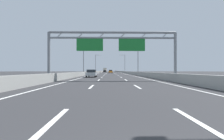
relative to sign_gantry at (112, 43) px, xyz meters
name	(u,v)px	position (x,y,z in m)	size (l,w,h in m)	color
ground_plane	(110,73)	(0.05, 79.12, -4.83)	(260.00, 260.00, 0.00)	#2D2D30
lane_dash_left_0	(50,124)	(-1.75, -17.38, -4.82)	(0.16, 3.00, 0.01)	white
lane_dash_left_1	(91,87)	(-1.75, -8.38, -4.82)	(0.16, 3.00, 0.01)	white
lane_dash_left_2	(99,80)	(-1.75, 0.62, -4.82)	(0.16, 3.00, 0.01)	white
lane_dash_left_3	(102,77)	(-1.75, 9.62, -4.82)	(0.16, 3.00, 0.01)	white
lane_dash_left_4	(104,76)	(-1.75, 18.62, -4.82)	(0.16, 3.00, 0.01)	white
lane_dash_left_5	(105,75)	(-1.75, 27.62, -4.82)	(0.16, 3.00, 0.01)	white
lane_dash_left_6	(105,74)	(-1.75, 36.62, -4.82)	(0.16, 3.00, 0.01)	white
lane_dash_left_7	(106,74)	(-1.75, 45.62, -4.82)	(0.16, 3.00, 0.01)	white
lane_dash_left_8	(106,73)	(-1.75, 54.62, -4.82)	(0.16, 3.00, 0.01)	white
lane_dash_left_9	(107,73)	(-1.75, 63.62, -4.82)	(0.16, 3.00, 0.01)	white
lane_dash_left_10	(107,73)	(-1.75, 72.62, -4.82)	(0.16, 3.00, 0.01)	white
lane_dash_left_11	(107,72)	(-1.75, 81.62, -4.82)	(0.16, 3.00, 0.01)	white
lane_dash_left_12	(107,72)	(-1.75, 90.62, -4.82)	(0.16, 3.00, 0.01)	white
lane_dash_left_13	(108,72)	(-1.75, 99.62, -4.82)	(0.16, 3.00, 0.01)	white
lane_dash_left_14	(108,72)	(-1.75, 108.62, -4.82)	(0.16, 3.00, 0.01)	white
lane_dash_left_15	(108,72)	(-1.75, 117.62, -4.82)	(0.16, 3.00, 0.01)	white
lane_dash_left_16	(108,72)	(-1.75, 126.62, -4.82)	(0.16, 3.00, 0.01)	white
lane_dash_left_17	(108,72)	(-1.75, 135.62, -4.82)	(0.16, 3.00, 0.01)	white
lane_dash_right_0	(199,123)	(1.85, -17.38, -4.82)	(0.16, 3.00, 0.01)	white
lane_dash_right_1	(137,87)	(1.85, -8.38, -4.82)	(0.16, 3.00, 0.01)	white
lane_dash_right_2	(126,80)	(1.85, 0.62, -4.82)	(0.16, 3.00, 0.01)	white
lane_dash_right_3	(121,77)	(1.85, 9.62, -4.82)	(0.16, 3.00, 0.01)	white
lane_dash_right_4	(119,76)	(1.85, 18.62, -4.82)	(0.16, 3.00, 0.01)	white
lane_dash_right_5	(117,75)	(1.85, 27.62, -4.82)	(0.16, 3.00, 0.01)	white
lane_dash_right_6	(116,74)	(1.85, 36.62, -4.82)	(0.16, 3.00, 0.01)	white
lane_dash_right_7	(115,74)	(1.85, 45.62, -4.82)	(0.16, 3.00, 0.01)	white
lane_dash_right_8	(114,73)	(1.85, 54.62, -4.82)	(0.16, 3.00, 0.01)	white
lane_dash_right_9	(114,73)	(1.85, 63.62, -4.82)	(0.16, 3.00, 0.01)	white
lane_dash_right_10	(113,73)	(1.85, 72.62, -4.82)	(0.16, 3.00, 0.01)	white
lane_dash_right_11	(113,72)	(1.85, 81.62, -4.82)	(0.16, 3.00, 0.01)	white
lane_dash_right_12	(113,72)	(1.85, 90.62, -4.82)	(0.16, 3.00, 0.01)	white
lane_dash_right_13	(112,72)	(1.85, 99.62, -4.82)	(0.16, 3.00, 0.01)	white
lane_dash_right_14	(112,72)	(1.85, 108.62, -4.82)	(0.16, 3.00, 0.01)	white
lane_dash_right_15	(112,72)	(1.85, 117.62, -4.82)	(0.16, 3.00, 0.01)	white
lane_dash_right_16	(112,72)	(1.85, 126.62, -4.82)	(0.16, 3.00, 0.01)	white
lane_dash_right_17	(112,72)	(1.85, 135.62, -4.82)	(0.16, 3.00, 0.01)	white
edge_line_left	(100,73)	(-5.20, 67.12, -4.82)	(0.16, 176.00, 0.01)	white
edge_line_right	(120,73)	(5.30, 67.12, -4.82)	(0.16, 176.00, 0.01)	white
barrier_left	(100,72)	(-6.85, 89.12, -4.35)	(0.45, 220.00, 0.95)	#9E9E99
barrier_right	(120,72)	(6.95, 89.12, -4.35)	(0.45, 220.00, 0.95)	#9E9E99
sign_gantry	(112,43)	(0.00, 0.00, 0.00)	(16.69, 0.36, 6.36)	gray
streetlamp_left_mid	(84,56)	(-7.42, 25.47, 0.57)	(2.58, 0.28, 9.50)	slate
streetlamp_right_mid	(137,56)	(7.51, 25.47, 0.57)	(2.58, 0.28, 9.50)	slate
streetlamp_left_far	(96,63)	(-7.42, 65.58, 0.57)	(2.58, 0.28, 9.50)	slate
streetlamp_right_far	(124,63)	(7.51, 65.58, 0.57)	(2.58, 0.28, 9.50)	slate
yellow_car	(110,71)	(0.27, 80.10, -4.09)	(1.83, 4.65, 1.46)	yellow
silver_car	(92,73)	(-3.74, 10.42, -4.09)	(1.81, 4.60, 1.44)	#A8ADB2
black_car	(105,71)	(-3.69, 91.47, -4.06)	(1.78, 4.45, 1.50)	black
orange_car	(111,71)	(0.19, 57.62, -4.03)	(1.78, 4.49, 1.56)	orange
box_truck	(105,70)	(-3.71, 102.02, -3.13)	(2.43, 8.69, 3.10)	#B21E19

